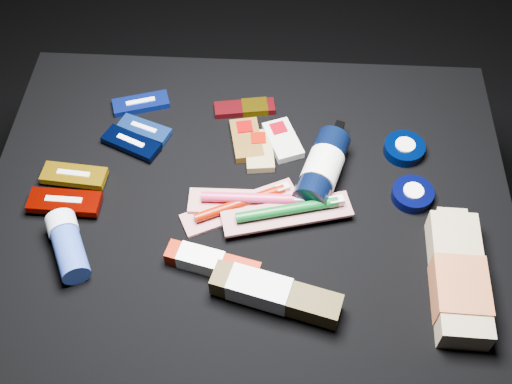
{
  "coord_description": "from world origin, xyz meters",
  "views": [
    {
      "loc": [
        0.05,
        -0.69,
        1.36
      ],
      "look_at": [
        0.01,
        0.01,
        0.42
      ],
      "focal_mm": 45.0,
      "sensor_mm": 36.0,
      "label": 1
    }
  ],
  "objects_px": {
    "toothpaste_carton_red": "(209,262)",
    "lotion_bottle": "(322,168)",
    "deodorant_stick": "(68,245)",
    "bodywash_bottle": "(458,280)"
  },
  "relations": [
    {
      "from": "bodywash_bottle",
      "to": "toothpaste_carton_red",
      "type": "relative_size",
      "value": 1.49
    },
    {
      "from": "bodywash_bottle",
      "to": "lotion_bottle",
      "type": "bearing_deg",
      "value": 137.08
    },
    {
      "from": "bodywash_bottle",
      "to": "deodorant_stick",
      "type": "height_order",
      "value": "deodorant_stick"
    },
    {
      "from": "toothpaste_carton_red",
      "to": "lotion_bottle",
      "type": "bearing_deg",
      "value": 60.07
    },
    {
      "from": "lotion_bottle",
      "to": "toothpaste_carton_red",
      "type": "relative_size",
      "value": 1.26
    },
    {
      "from": "deodorant_stick",
      "to": "toothpaste_carton_red",
      "type": "xyz_separation_m",
      "value": [
        0.24,
        -0.01,
        -0.01
      ]
    },
    {
      "from": "lotion_bottle",
      "to": "bodywash_bottle",
      "type": "relative_size",
      "value": 0.85
    },
    {
      "from": "lotion_bottle",
      "to": "bodywash_bottle",
      "type": "height_order",
      "value": "lotion_bottle"
    },
    {
      "from": "lotion_bottle",
      "to": "deodorant_stick",
      "type": "xyz_separation_m",
      "value": [
        -0.44,
        -0.19,
        -0.01
      ]
    },
    {
      "from": "lotion_bottle",
      "to": "bodywash_bottle",
      "type": "xyz_separation_m",
      "value": [
        0.22,
        -0.22,
        -0.01
      ]
    }
  ]
}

